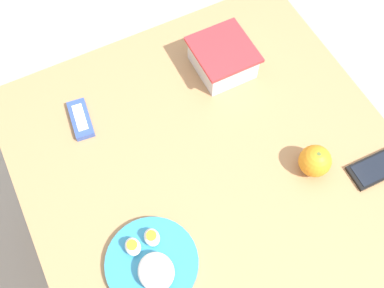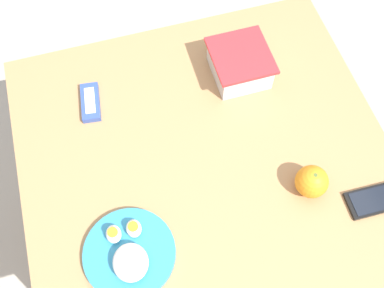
{
  "view_description": "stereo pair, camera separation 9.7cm",
  "coord_description": "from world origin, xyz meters",
  "px_view_note": "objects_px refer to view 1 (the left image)",
  "views": [
    {
      "loc": [
        0.42,
        -0.27,
        1.82
      ],
      "look_at": [
        -0.04,
        -0.03,
        0.79
      ],
      "focal_mm": 42.0,
      "sensor_mm": 36.0,
      "label": 1
    },
    {
      "loc": [
        0.46,
        -0.18,
        1.82
      ],
      "look_at": [
        -0.04,
        -0.03,
        0.79
      ],
      "focal_mm": 42.0,
      "sensor_mm": 36.0,
      "label": 2
    }
  ],
  "objects_px": {
    "cell_phone": "(375,169)",
    "food_container": "(223,59)",
    "candy_bar": "(81,119)",
    "rice_plate": "(152,263)",
    "orange_fruit": "(315,161)"
  },
  "relations": [
    {
      "from": "food_container",
      "to": "rice_plate",
      "type": "xyz_separation_m",
      "value": [
        0.42,
        -0.41,
        -0.02
      ]
    },
    {
      "from": "cell_phone",
      "to": "food_container",
      "type": "bearing_deg",
      "value": -157.28
    },
    {
      "from": "candy_bar",
      "to": "cell_phone",
      "type": "bearing_deg",
      "value": 52.42
    },
    {
      "from": "food_container",
      "to": "rice_plate",
      "type": "relative_size",
      "value": 0.78
    },
    {
      "from": "food_container",
      "to": "rice_plate",
      "type": "distance_m",
      "value": 0.59
    },
    {
      "from": "food_container",
      "to": "orange_fruit",
      "type": "height_order",
      "value": "food_container"
    },
    {
      "from": "cell_phone",
      "to": "orange_fruit",
      "type": "bearing_deg",
      "value": -119.12
    },
    {
      "from": "rice_plate",
      "to": "cell_phone",
      "type": "bearing_deg",
      "value": 86.51
    },
    {
      "from": "candy_bar",
      "to": "cell_phone",
      "type": "distance_m",
      "value": 0.78
    },
    {
      "from": "rice_plate",
      "to": "cell_phone",
      "type": "relative_size",
      "value": 1.61
    },
    {
      "from": "food_container",
      "to": "candy_bar",
      "type": "bearing_deg",
      "value": -92.01
    },
    {
      "from": "candy_bar",
      "to": "cell_phone",
      "type": "height_order",
      "value": "candy_bar"
    },
    {
      "from": "food_container",
      "to": "cell_phone",
      "type": "height_order",
      "value": "food_container"
    },
    {
      "from": "orange_fruit",
      "to": "cell_phone",
      "type": "xyz_separation_m",
      "value": [
        0.08,
        0.14,
        -0.04
      ]
    },
    {
      "from": "candy_bar",
      "to": "food_container",
      "type": "bearing_deg",
      "value": 87.99
    }
  ]
}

